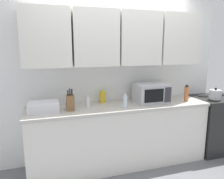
# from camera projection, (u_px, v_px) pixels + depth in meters

# --- Properties ---
(wall_back_with_cabinets) EXTENTS (3.45, 0.38, 2.60)m
(wall_back_with_cabinets) POSITION_uv_depth(u_px,v_px,m) (115.00, 56.00, 3.12)
(wall_back_with_cabinets) COLOR white
(wall_back_with_cabinets) RESTS_ON ground_plane
(counter_run) EXTENTS (2.58, 0.63, 0.90)m
(counter_run) POSITION_uv_depth(u_px,v_px,m) (120.00, 134.00, 3.13)
(counter_run) COLOR white
(counter_run) RESTS_ON ground_plane
(stove_range) EXTENTS (0.76, 0.64, 0.91)m
(stove_range) POSITION_uv_depth(u_px,v_px,m) (214.00, 123.00, 3.59)
(stove_range) COLOR black
(stove_range) RESTS_ON ground_plane
(kettle) EXTENTS (0.18, 0.18, 0.18)m
(kettle) POSITION_uv_depth(u_px,v_px,m) (215.00, 95.00, 3.30)
(kettle) COLOR #B2B2B7
(kettle) RESTS_ON stove_range
(microwave) EXTENTS (0.48, 0.37, 0.28)m
(microwave) POSITION_uv_depth(u_px,v_px,m) (151.00, 93.00, 3.17)
(microwave) COLOR #B7B7BC
(microwave) RESTS_ON counter_run
(dish_rack) EXTENTS (0.38, 0.30, 0.12)m
(dish_rack) POSITION_uv_depth(u_px,v_px,m) (44.00, 107.00, 2.73)
(dish_rack) COLOR silver
(dish_rack) RESTS_ON counter_run
(knife_block) EXTENTS (0.10, 0.12, 0.29)m
(knife_block) POSITION_uv_depth(u_px,v_px,m) (70.00, 102.00, 2.76)
(knife_block) COLOR brown
(knife_block) RESTS_ON counter_run
(bottle_clear_tall) EXTENTS (0.06, 0.06, 0.19)m
(bottle_clear_tall) POSITION_uv_depth(u_px,v_px,m) (125.00, 102.00, 2.87)
(bottle_clear_tall) COLOR silver
(bottle_clear_tall) RESTS_ON counter_run
(bottle_amber_vinegar) EXTENTS (0.05, 0.05, 0.19)m
(bottle_amber_vinegar) POSITION_uv_depth(u_px,v_px,m) (165.00, 92.00, 3.44)
(bottle_amber_vinegar) COLOR #AD701E
(bottle_amber_vinegar) RESTS_ON counter_run
(bottle_spice_jar) EXTENTS (0.06, 0.06, 0.25)m
(bottle_spice_jar) POSITION_uv_depth(u_px,v_px,m) (186.00, 94.00, 3.22)
(bottle_spice_jar) COLOR #BC6638
(bottle_spice_jar) RESTS_ON counter_run
(bottle_yellow_mustard) EXTENTS (0.08, 0.08, 0.19)m
(bottle_yellow_mustard) POSITION_uv_depth(u_px,v_px,m) (103.00, 97.00, 3.15)
(bottle_yellow_mustard) COLOR gold
(bottle_yellow_mustard) RESTS_ON counter_run
(bottle_white_jar) EXTENTS (0.06, 0.06, 0.16)m
(bottle_white_jar) POSITION_uv_depth(u_px,v_px,m) (88.00, 102.00, 2.93)
(bottle_white_jar) COLOR white
(bottle_white_jar) RESTS_ON counter_run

